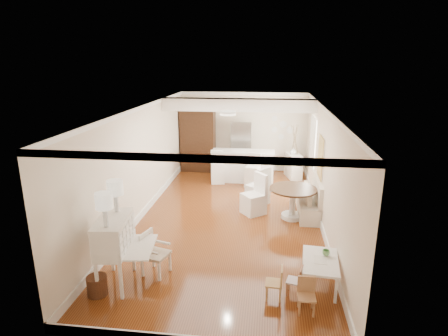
% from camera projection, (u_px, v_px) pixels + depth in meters
% --- Properties ---
extents(room, '(9.00, 9.04, 2.82)m').
position_uv_depth(room, '(233.00, 140.00, 9.29)').
color(room, brown).
rests_on(room, ground).
extents(secretary_bureau, '(1.12, 1.13, 1.27)m').
position_uv_depth(secretary_bureau, '(115.00, 252.00, 6.58)').
color(secretary_bureau, white).
rests_on(secretary_bureau, ground).
extents(gustavian_armchair, '(0.59, 0.59, 0.83)m').
position_uv_depth(gustavian_armchair, '(156.00, 254.00, 6.97)').
color(gustavian_armchair, white).
rests_on(gustavian_armchair, ground).
extents(wicker_basket, '(0.44, 0.44, 0.34)m').
position_uv_depth(wicker_basket, '(97.00, 286.00, 6.40)').
color(wicker_basket, '#532D19').
rests_on(wicker_basket, ground).
extents(kids_table, '(0.70, 1.07, 0.51)m').
position_uv_depth(kids_table, '(319.00, 273.00, 6.63)').
color(kids_table, white).
rests_on(kids_table, ground).
extents(kids_chair_a, '(0.30, 0.30, 0.59)m').
position_uv_depth(kids_chair_a, '(274.00, 283.00, 6.27)').
color(kids_chair_a, tan).
rests_on(kids_chair_a, ground).
extents(kids_chair_b, '(0.31, 0.31, 0.53)m').
position_uv_depth(kids_chair_b, '(294.00, 280.00, 6.39)').
color(kids_chair_b, '#9B6746').
rests_on(kids_chair_b, ground).
extents(kids_chair_c, '(0.28, 0.28, 0.58)m').
position_uv_depth(kids_chair_c, '(307.00, 296.00, 5.92)').
color(kids_chair_c, '#B27D51').
rests_on(kids_chair_c, ground).
extents(banquette, '(0.52, 1.60, 0.98)m').
position_uv_depth(banquette, '(308.00, 197.00, 9.65)').
color(banquette, silver).
rests_on(banquette, ground).
extents(dining_table, '(1.23, 1.23, 0.81)m').
position_uv_depth(dining_table, '(292.00, 203.00, 9.44)').
color(dining_table, '#442916').
rests_on(dining_table, ground).
extents(slip_chair_near, '(0.73, 0.72, 1.07)m').
position_uv_depth(slip_chair_near, '(253.00, 194.00, 9.69)').
color(slip_chair_near, white).
rests_on(slip_chair_near, ground).
extents(slip_chair_far, '(0.73, 0.72, 1.07)m').
position_uv_depth(slip_chair_far, '(258.00, 185.00, 10.39)').
color(slip_chair_far, white).
rests_on(slip_chair_far, ground).
extents(breakfast_counter, '(2.05, 0.65, 1.03)m').
position_uv_depth(breakfast_counter, '(243.00, 166.00, 12.34)').
color(breakfast_counter, white).
rests_on(breakfast_counter, ground).
extents(bar_stool_left, '(0.50, 0.50, 1.06)m').
position_uv_depth(bar_stool_left, '(218.00, 167.00, 12.16)').
color(bar_stool_left, white).
rests_on(bar_stool_left, ground).
extents(bar_stool_right, '(0.51, 0.51, 1.05)m').
position_uv_depth(bar_stool_right, '(253.00, 170.00, 11.80)').
color(bar_stool_right, white).
rests_on(bar_stool_right, ground).
extents(pantry_cabinet, '(1.20, 0.60, 2.30)m').
position_uv_depth(pantry_cabinet, '(198.00, 139.00, 13.39)').
color(pantry_cabinet, '#381E11').
rests_on(pantry_cabinet, ground).
extents(fridge, '(0.75, 0.65, 1.80)m').
position_uv_depth(fridge, '(251.00, 148.00, 13.21)').
color(fridge, silver).
rests_on(fridge, ground).
extents(sideboard, '(0.59, 0.93, 0.83)m').
position_uv_depth(sideboard, '(293.00, 166.00, 12.74)').
color(sideboard, white).
rests_on(sideboard, ground).
extents(pencil_cup, '(0.16, 0.16, 0.11)m').
position_uv_depth(pencil_cup, '(326.00, 253.00, 6.70)').
color(pencil_cup, '#6AA962').
rests_on(pencil_cup, kids_table).
extents(branch_vase, '(0.21, 0.21, 0.21)m').
position_uv_depth(branch_vase, '(293.00, 151.00, 12.60)').
color(branch_vase, white).
rests_on(branch_vase, sideboard).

